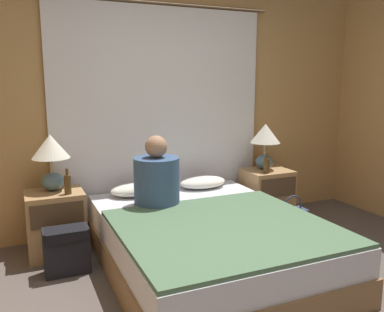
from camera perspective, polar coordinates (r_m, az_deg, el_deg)
wall_back at (r=4.21m, az=-4.64°, el=6.79°), size 4.89×0.06×2.50m
curtain_panel at (r=4.16m, az=-4.34°, el=5.14°), size 2.40×0.02×2.27m
bed at (r=3.40m, az=2.16°, el=-12.09°), size 1.60×2.08×0.44m
nightstand_left at (r=3.82m, az=-18.55°, el=-8.91°), size 0.49×0.43×0.57m
nightstand_right at (r=4.54m, az=10.45°, el=-5.43°), size 0.49×0.43×0.57m
lamp_left at (r=3.73m, az=-19.19°, el=0.26°), size 0.32×0.32×0.50m
lamp_right at (r=4.47m, az=10.23°, el=2.29°), size 0.32×0.32×0.50m
pillow_left at (r=3.94m, az=-7.85°, el=-4.66°), size 0.49×0.31×0.12m
pillow_right at (r=4.18m, az=1.47°, el=-3.69°), size 0.49×0.31×0.12m
blanket_on_bed at (r=3.07m, az=4.62°, el=-9.93°), size 1.54×1.43×0.03m
person_left_in_bed at (r=3.56m, az=-4.99°, el=-3.16°), size 0.40×0.40×0.62m
beer_bottle_on_left_stand at (r=3.61m, az=-17.05°, el=-3.77°), size 0.06×0.06×0.22m
beer_bottle_on_right_stand at (r=4.31m, az=10.43°, el=-1.28°), size 0.07×0.07×0.22m
backpack_on_floor at (r=3.46m, az=-17.21°, el=-12.20°), size 0.35×0.21×0.38m
handbag_on_floor at (r=4.29m, az=13.86°, el=-8.71°), size 0.29×0.17×0.39m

